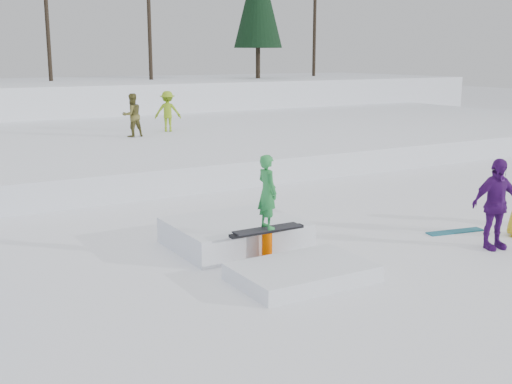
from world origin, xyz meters
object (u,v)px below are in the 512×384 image
spectator_purple (495,204)px  jib_rail_feature (252,240)px  walker_ygreen (168,111)px  walker_olive (132,115)px

spectator_purple → jib_rail_feature: 5.05m
walker_ygreen → jib_rail_feature: (-4.23, -14.24, -1.33)m
spectator_purple → walker_olive: bearing=108.8°
jib_rail_feature → spectator_purple: bearing=-25.6°
spectator_purple → jib_rail_feature: jib_rail_feature is taller
walker_olive → spectator_purple: 15.63m
walker_olive → walker_ygreen: 2.12m
jib_rail_feature → walker_olive: bearing=80.0°
walker_olive → walker_ygreen: walker_olive is taller
walker_ygreen → jib_rail_feature: 14.92m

